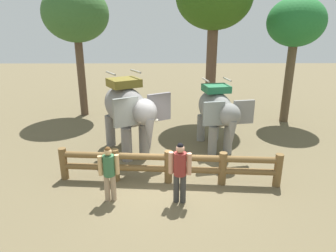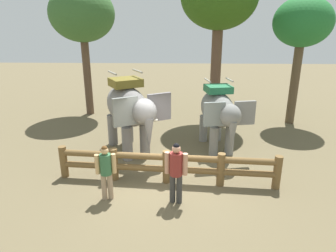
# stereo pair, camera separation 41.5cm
# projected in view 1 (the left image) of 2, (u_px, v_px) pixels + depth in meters

# --- Properties ---
(ground_plane) EXTENTS (60.00, 60.00, 0.00)m
(ground_plane) POSITION_uv_depth(u_px,v_px,m) (168.00, 186.00, 9.26)
(ground_plane) COLOR brown
(log_fence) EXTENTS (6.87, 0.75, 1.05)m
(log_fence) POSITION_uv_depth(u_px,v_px,m) (168.00, 165.00, 9.31)
(log_fence) COLOR brown
(log_fence) RESTS_ON ground
(elephant_near_left) EXTENTS (2.94, 3.59, 3.10)m
(elephant_near_left) POSITION_uv_depth(u_px,v_px,m) (128.00, 109.00, 11.12)
(elephant_near_left) COLOR gray
(elephant_near_left) RESTS_ON ground
(elephant_center) EXTENTS (1.93, 3.27, 2.75)m
(elephant_center) POSITION_uv_depth(u_px,v_px,m) (217.00, 111.00, 11.57)
(elephant_center) COLOR gray
(elephant_center) RESTS_ON ground
(tourist_woman_in_black) EXTENTS (0.57, 0.36, 1.62)m
(tourist_woman_in_black) POSITION_uv_depth(u_px,v_px,m) (109.00, 170.00, 8.24)
(tourist_woman_in_black) COLOR tan
(tourist_woman_in_black) RESTS_ON ground
(tourist_man_in_blue) EXTENTS (0.62, 0.39, 1.76)m
(tourist_man_in_blue) POSITION_uv_depth(u_px,v_px,m) (180.00, 169.00, 8.13)
(tourist_man_in_blue) COLOR #373635
(tourist_man_in_blue) RESTS_ON ground
(tree_back_center) EXTENTS (2.63, 2.63, 5.91)m
(tree_back_center) POSITION_uv_depth(u_px,v_px,m) (296.00, 25.00, 13.92)
(tree_back_center) COLOR brown
(tree_back_center) RESTS_ON ground
(tree_far_right) EXTENTS (3.25, 3.25, 6.56)m
(tree_far_right) POSITION_uv_depth(u_px,v_px,m) (76.00, 15.00, 14.89)
(tree_far_right) COLOR brown
(tree_far_right) RESTS_ON ground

